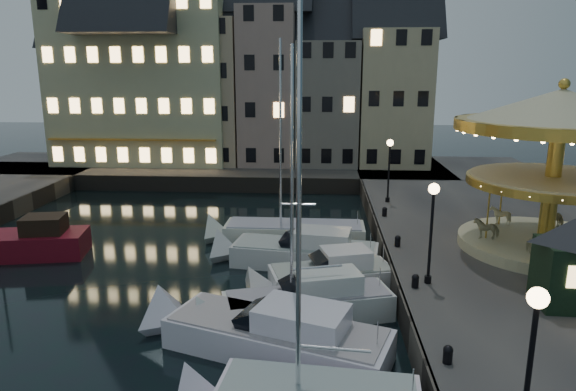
# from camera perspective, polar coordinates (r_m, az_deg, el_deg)

# --- Properties ---
(ground) EXTENTS (160.00, 160.00, 0.00)m
(ground) POSITION_cam_1_polar(r_m,az_deg,el_deg) (21.43, -4.20, -13.40)
(ground) COLOR black
(ground) RESTS_ON ground
(quay_east) EXTENTS (16.00, 56.00, 1.30)m
(quay_east) POSITION_cam_1_polar(r_m,az_deg,el_deg) (28.78, 26.67, -6.28)
(quay_east) COLOR #474442
(quay_east) RESTS_ON ground
(quay_north) EXTENTS (44.00, 12.00, 1.30)m
(quay_north) POSITION_cam_1_polar(r_m,az_deg,el_deg) (48.97, -9.01, 2.73)
(quay_north) COLOR #474442
(quay_north) RESTS_ON ground
(quaywall_e) EXTENTS (0.15, 44.00, 1.30)m
(quaywall_e) POSITION_cam_1_polar(r_m,az_deg,el_deg) (26.69, 10.55, -6.50)
(quaywall_e) COLOR #47423A
(quaywall_e) RESTS_ON ground
(quaywall_n) EXTENTS (48.00, 0.15, 1.30)m
(quaywall_n) POSITION_cam_1_polar(r_m,az_deg,el_deg) (42.81, -8.14, 1.20)
(quaywall_n) COLOR #47423A
(quaywall_n) RESTS_ON ground
(streetlamp_a) EXTENTS (0.44, 0.44, 4.17)m
(streetlamp_a) POSITION_cam_1_polar(r_m,az_deg,el_deg) (12.24, 25.42, -15.50)
(streetlamp_a) COLOR black
(streetlamp_a) RESTS_ON quay_east
(streetlamp_b) EXTENTS (0.44, 0.44, 4.17)m
(streetlamp_b) POSITION_cam_1_polar(r_m,az_deg,el_deg) (21.17, 15.71, -2.54)
(streetlamp_b) COLOR black
(streetlamp_b) RESTS_ON quay_east
(streetlamp_c) EXTENTS (0.44, 0.44, 4.17)m
(streetlamp_c) POSITION_cam_1_polar(r_m,az_deg,el_deg) (34.17, 11.19, 3.72)
(streetlamp_c) COLOR black
(streetlamp_c) RESTS_ON quay_east
(bollard_a) EXTENTS (0.30, 0.30, 0.57)m
(bollard_a) POSITION_cam_1_polar(r_m,az_deg,el_deg) (16.54, 17.35, -16.43)
(bollard_a) COLOR black
(bollard_a) RESTS_ON quay_east
(bollard_b) EXTENTS (0.30, 0.30, 0.57)m
(bollard_b) POSITION_cam_1_polar(r_m,az_deg,el_deg) (21.37, 13.97, -9.13)
(bollard_b) COLOR black
(bollard_b) RESTS_ON quay_east
(bollard_c) EXTENTS (0.30, 0.30, 0.57)m
(bollard_c) POSITION_cam_1_polar(r_m,az_deg,el_deg) (26.00, 12.09, -4.91)
(bollard_c) COLOR black
(bollard_c) RESTS_ON quay_east
(bollard_d) EXTENTS (0.30, 0.30, 0.57)m
(bollard_d) POSITION_cam_1_polar(r_m,az_deg,el_deg) (31.22, 10.69, -1.72)
(bollard_d) COLOR black
(bollard_d) RESTS_ON quay_east
(townhouse_na) EXTENTS (5.50, 8.00, 12.80)m
(townhouse_na) POSITION_cam_1_polar(r_m,az_deg,el_deg) (53.78, -21.07, 10.61)
(townhouse_na) COLOR tan
(townhouse_na) RESTS_ON quay_north
(townhouse_nb) EXTENTS (6.16, 8.00, 13.80)m
(townhouse_nb) POSITION_cam_1_polar(r_m,az_deg,el_deg) (51.74, -15.52, 11.49)
(townhouse_nb) COLOR gray
(townhouse_nb) RESTS_ON quay_north
(townhouse_nc) EXTENTS (6.82, 8.00, 14.80)m
(townhouse_nc) POSITION_cam_1_polar(r_m,az_deg,el_deg) (50.09, -8.85, 12.34)
(townhouse_nc) COLOR tan
(townhouse_nc) RESTS_ON quay_north
(townhouse_nd) EXTENTS (5.50, 8.00, 15.80)m
(townhouse_nd) POSITION_cam_1_polar(r_m,az_deg,el_deg) (49.17, -2.14, 13.05)
(townhouse_nd) COLOR gray
(townhouse_nd) RESTS_ON quay_north
(townhouse_ne) EXTENTS (6.16, 8.00, 12.80)m
(townhouse_ne) POSITION_cam_1_polar(r_m,az_deg,el_deg) (48.95, 4.36, 11.26)
(townhouse_ne) COLOR slate
(townhouse_ne) RESTS_ON quay_north
(townhouse_nf) EXTENTS (6.82, 8.00, 13.80)m
(townhouse_nf) POSITION_cam_1_polar(r_m,az_deg,el_deg) (49.35, 11.56, 11.63)
(townhouse_nf) COLOR tan
(townhouse_nf) RESTS_ON quay_north
(hotel_corner) EXTENTS (17.60, 9.00, 16.80)m
(hotel_corner) POSITION_cam_1_polar(r_m,az_deg,el_deg) (51.71, -15.57, 13.15)
(hotel_corner) COLOR #BDC194
(hotel_corner) RESTS_ON quay_north
(motorboat_b) EXTENTS (8.92, 5.33, 2.15)m
(motorboat_b) POSITION_cam_1_polar(r_m,az_deg,el_deg) (18.84, -2.40, -15.19)
(motorboat_b) COLOR silver
(motorboat_b) RESTS_ON ground
(motorboat_c) EXTENTS (7.76, 3.92, 10.34)m
(motorboat_c) POSITION_cam_1_polar(r_m,az_deg,el_deg) (20.89, 1.12, -12.04)
(motorboat_c) COLOR silver
(motorboat_c) RESTS_ON ground
(motorboat_d) EXTENTS (6.60, 3.69, 2.15)m
(motorboat_d) POSITION_cam_1_polar(r_m,az_deg,el_deg) (23.48, 3.84, -9.18)
(motorboat_d) COLOR silver
(motorboat_d) RESTS_ON ground
(motorboat_e) EXTENTS (8.50, 3.56, 2.15)m
(motorboat_e) POSITION_cam_1_polar(r_m,az_deg,el_deg) (26.56, 1.02, -6.39)
(motorboat_e) COLOR silver
(motorboat_e) RESTS_ON ground
(motorboat_f) EXTENTS (9.12, 2.45, 12.14)m
(motorboat_f) POSITION_cam_1_polar(r_m,az_deg,el_deg) (30.04, -0.38, -4.22)
(motorboat_f) COLOR silver
(motorboat_f) RESTS_ON ground
(red_fishing_boat) EXTENTS (7.43, 3.73, 5.83)m
(red_fishing_boat) POSITION_cam_1_polar(r_m,az_deg,el_deg) (31.20, -27.60, -4.82)
(red_fishing_boat) COLOR maroon
(red_fishing_boat) RESTS_ON ground
(carousel) EXTENTS (9.30, 9.30, 8.13)m
(carousel) POSITION_cam_1_polar(r_m,az_deg,el_deg) (26.97, 27.79, 5.52)
(carousel) COLOR #BAB286
(carousel) RESTS_ON quay_east
(ticket_kiosk) EXTENTS (3.23, 3.23, 3.78)m
(ticket_kiosk) POSITION_cam_1_polar(r_m,az_deg,el_deg) (21.21, 28.97, -5.06)
(ticket_kiosk) COLOR black
(ticket_kiosk) RESTS_ON quay_east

